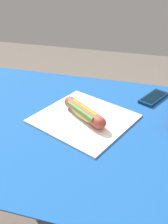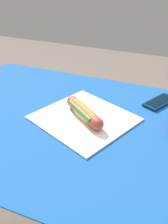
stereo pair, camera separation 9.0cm
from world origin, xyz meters
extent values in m
cylinder|color=brown|center=(0.50, -0.28, 0.35)|extent=(0.07, 0.07, 0.70)
cube|color=brown|center=(0.00, 0.00, 0.72)|extent=(1.16, 0.72, 0.03)
cube|color=#19519E|center=(0.00, 0.00, 0.74)|extent=(1.22, 0.78, 0.00)
cube|color=white|center=(0.01, -0.03, 0.74)|extent=(0.40, 0.39, 0.01)
ellipsoid|color=#DBB26B|center=(0.01, -0.03, 0.76)|extent=(0.17, 0.14, 0.04)
cylinder|color=#B24233|center=(0.01, -0.03, 0.77)|extent=(0.17, 0.14, 0.04)
sphere|color=#B24233|center=(0.08, -0.09, 0.77)|extent=(0.04, 0.04, 0.04)
sphere|color=#B24233|center=(-0.06, 0.02, 0.77)|extent=(0.04, 0.04, 0.04)
cube|color=yellow|center=(0.01, -0.03, 0.79)|extent=(0.11, 0.09, 0.00)
cylinder|color=#4C7A2D|center=(0.02, -0.02, 0.78)|extent=(0.13, 0.10, 0.02)
cube|color=#0A2D4C|center=(-0.22, -0.25, 0.74)|extent=(0.12, 0.16, 0.01)
cube|color=black|center=(-0.22, -0.25, 0.75)|extent=(0.10, 0.13, 0.00)
camera|label=1|loc=(-0.19, 0.71, 1.24)|focal=40.83mm
camera|label=2|loc=(-0.28, 0.68, 1.24)|focal=40.83mm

